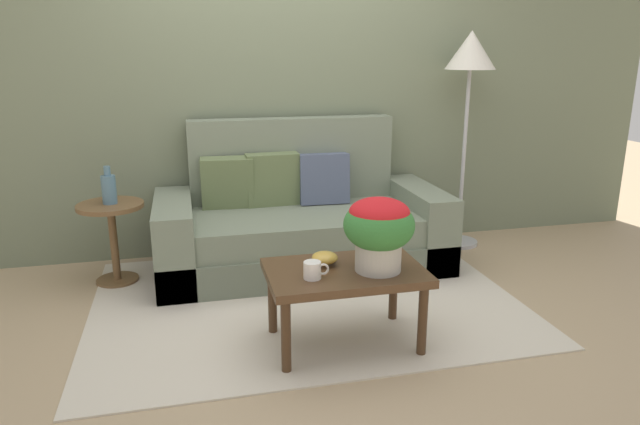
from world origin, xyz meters
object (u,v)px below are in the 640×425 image
(floor_lamp, at_px, (470,66))
(coffee_mug, at_px, (313,270))
(table_vase, at_px, (109,188))
(coffee_table, at_px, (345,279))
(side_table, at_px, (112,228))
(couch, at_px, (300,225))
(potted_plant, at_px, (379,227))
(snack_bowl, at_px, (324,258))

(floor_lamp, distance_m, coffee_mug, 2.34)
(coffee_mug, bearing_deg, table_vase, 130.16)
(coffee_table, bearing_deg, table_vase, 136.89)
(side_table, relative_size, floor_lamp, 0.33)
(couch, height_order, coffee_mug, couch)
(potted_plant, bearing_deg, coffee_mug, -174.94)
(side_table, height_order, coffee_mug, side_table)
(coffee_mug, bearing_deg, side_table, 130.24)
(coffee_table, relative_size, potted_plant, 2.14)
(couch, xyz_separation_m, coffee_table, (-0.01, -1.22, 0.07))
(coffee_mug, height_order, snack_bowl, coffee_mug)
(floor_lamp, distance_m, snack_bowl, 2.17)
(snack_bowl, bearing_deg, coffee_mug, -120.26)
(couch, distance_m, side_table, 1.29)
(coffee_mug, relative_size, table_vase, 0.52)
(coffee_table, height_order, potted_plant, potted_plant)
(floor_lamp, distance_m, table_vase, 2.75)
(coffee_mug, distance_m, table_vase, 1.69)
(coffee_table, distance_m, potted_plant, 0.34)
(coffee_table, xyz_separation_m, floor_lamp, (1.37, 1.38, 1.04))
(couch, distance_m, floor_lamp, 1.76)
(coffee_table, bearing_deg, snack_bowl, 137.13)
(floor_lamp, relative_size, table_vase, 6.68)
(side_table, distance_m, floor_lamp, 2.84)
(coffee_table, height_order, floor_lamp, floor_lamp)
(coffee_mug, xyz_separation_m, table_vase, (-1.08, 1.28, 0.18))
(coffee_table, bearing_deg, couch, 89.64)
(coffee_table, relative_size, side_table, 1.47)
(couch, bearing_deg, snack_bowl, -94.96)
(side_table, bearing_deg, coffee_mug, -49.76)
(side_table, bearing_deg, coffee_table, -43.04)
(side_table, bearing_deg, snack_bowl, -43.05)
(floor_lamp, relative_size, snack_bowl, 12.00)
(floor_lamp, xyz_separation_m, table_vase, (-2.64, -0.19, -0.76))
(side_table, relative_size, snack_bowl, 3.99)
(side_table, relative_size, coffee_mug, 4.25)
(coffee_mug, distance_m, snack_bowl, 0.20)
(couch, height_order, coffee_table, couch)
(potted_plant, height_order, coffee_mug, potted_plant)
(coffee_mug, bearing_deg, snack_bowl, 59.74)
(snack_bowl, distance_m, table_vase, 1.63)
(side_table, xyz_separation_m, table_vase, (0.00, 0.00, 0.27))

